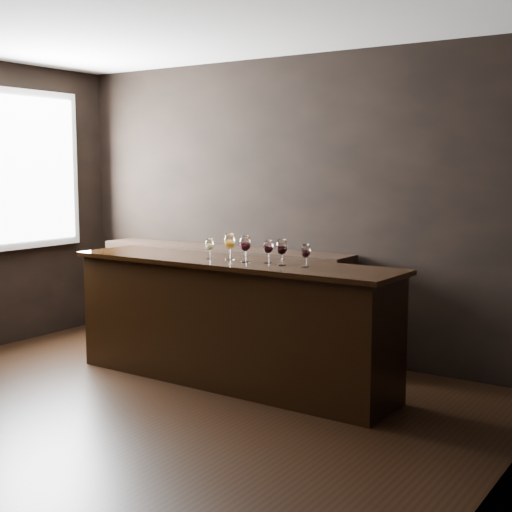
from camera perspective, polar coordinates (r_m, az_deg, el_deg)
The scene contains 11 objects.
ground at distance 5.29m, azimuth -10.53°, elevation -12.62°, with size 5.00×5.00×0.00m, color black.
room_shell at distance 5.22m, azimuth -11.96°, elevation 7.35°, with size 5.02×4.52×2.81m.
bar_counter at distance 5.88m, azimuth -2.02°, elevation -5.46°, with size 2.82×0.61×0.99m, color black.
bar_top at distance 5.79m, azimuth -2.05°, elevation -0.51°, with size 2.92×0.68×0.04m, color black.
back_bar_shelf at distance 7.06m, azimuth -2.82°, elevation -3.31°, with size 2.76×0.40×0.99m, color black.
glass_white at distance 5.87m, azimuth -3.74°, elevation 0.89°, with size 0.07×0.07×0.17m.
glass_amber at distance 5.80m, azimuth -2.13°, elevation 1.14°, with size 0.09×0.09×0.21m.
glass_red_a at distance 5.65m, azimuth -0.86°, elevation 0.98°, with size 0.09×0.09×0.22m.
glass_red_b at distance 5.61m, azimuth 0.99°, elevation 0.72°, with size 0.08×0.08×0.18m.
glass_red_c at distance 5.47m, azimuth 2.08°, elevation 0.68°, with size 0.09×0.09×0.20m.
glass_red_d at distance 5.39m, azimuth 4.00°, elevation 0.37°, with size 0.07×0.07×0.17m.
Camera 1 is at (3.50, -3.54, 1.78)m, focal length 50.00 mm.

